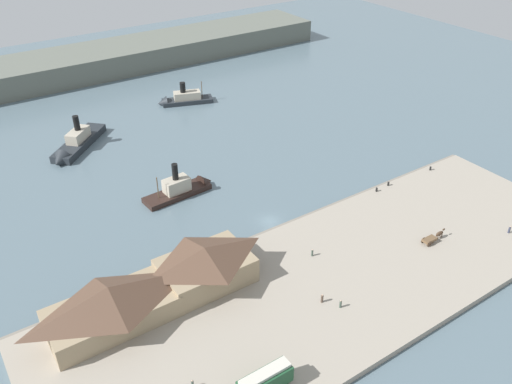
{
  "coord_description": "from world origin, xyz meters",
  "views": [
    {
      "loc": [
        -53.47,
        -74.22,
        65.11
      ],
      "look_at": [
        2.33,
        8.67,
        2.0
      ],
      "focal_mm": 37.21,
      "sensor_mm": 36.0,
      "label": 1
    }
  ],
  "objects_px": {
    "ferry_shed_customs_shed": "(205,264)",
    "pedestrian_by_tram": "(509,230)",
    "horse_cart": "(433,237)",
    "pedestrian_standing_center": "(322,299)",
    "pedestrian_near_cart": "(341,304)",
    "mooring_post_west": "(388,184)",
    "mooring_post_east": "(250,241)",
    "pedestrian_near_west_shed": "(312,253)",
    "mooring_post_center_east": "(377,190)",
    "street_tram": "(265,380)",
    "ferry_approaching_west": "(184,187)",
    "mooring_post_center_west": "(430,168)",
    "pedestrian_walking_west": "(192,384)",
    "ferry_shed_west_terminal": "(111,305)",
    "ferry_mid_harbor": "(181,99)",
    "ferry_near_quay": "(75,145)"
  },
  "relations": [
    {
      "from": "pedestrian_near_west_shed",
      "to": "ferry_shed_west_terminal",
      "type": "bearing_deg",
      "value": 172.84
    },
    {
      "from": "pedestrian_by_tram",
      "to": "mooring_post_west",
      "type": "relative_size",
      "value": 1.82
    },
    {
      "from": "horse_cart",
      "to": "pedestrian_walking_west",
      "type": "bearing_deg",
      "value": -176.06
    },
    {
      "from": "horse_cart",
      "to": "ferry_mid_harbor",
      "type": "relative_size",
      "value": 0.33
    },
    {
      "from": "ferry_mid_harbor",
      "to": "mooring_post_east",
      "type": "bearing_deg",
      "value": -107.03
    },
    {
      "from": "mooring_post_center_west",
      "to": "pedestrian_near_west_shed",
      "type": "bearing_deg",
      "value": -167.93
    },
    {
      "from": "pedestrian_by_tram",
      "to": "ferry_approaching_west",
      "type": "bearing_deg",
      "value": 131.91
    },
    {
      "from": "horse_cart",
      "to": "pedestrian_standing_center",
      "type": "distance_m",
      "value": 28.99
    },
    {
      "from": "horse_cart",
      "to": "ferry_approaching_west",
      "type": "bearing_deg",
      "value": 124.95
    },
    {
      "from": "ferry_approaching_west",
      "to": "mooring_post_center_west",
      "type": "bearing_deg",
      "value": -25.79
    },
    {
      "from": "pedestrian_near_west_shed",
      "to": "pedestrian_by_tram",
      "type": "bearing_deg",
      "value": -23.67
    },
    {
      "from": "pedestrian_near_cart",
      "to": "mooring_post_west",
      "type": "xyz_separation_m",
      "value": [
        35.37,
        23.34,
        -0.27
      ]
    },
    {
      "from": "pedestrian_near_west_shed",
      "to": "ferry_mid_harbor",
      "type": "height_order",
      "value": "ferry_mid_harbor"
    },
    {
      "from": "mooring_post_west",
      "to": "ferry_near_quay",
      "type": "relative_size",
      "value": 0.05
    },
    {
      "from": "pedestrian_walking_west",
      "to": "mooring_post_center_east",
      "type": "relative_size",
      "value": 1.71
    },
    {
      "from": "pedestrian_near_cart",
      "to": "pedestrian_near_west_shed",
      "type": "distance_m",
      "value": 14.06
    },
    {
      "from": "ferry_approaching_west",
      "to": "horse_cart",
      "type": "bearing_deg",
      "value": -55.05
    },
    {
      "from": "mooring_post_center_west",
      "to": "ferry_near_quay",
      "type": "bearing_deg",
      "value": 138.06
    },
    {
      "from": "ferry_shed_customs_shed",
      "to": "ferry_near_quay",
      "type": "bearing_deg",
      "value": 92.5
    },
    {
      "from": "pedestrian_standing_center",
      "to": "mooring_post_center_east",
      "type": "relative_size",
      "value": 1.91
    },
    {
      "from": "ferry_shed_customs_shed",
      "to": "pedestrian_near_west_shed",
      "type": "bearing_deg",
      "value": -14.11
    },
    {
      "from": "pedestrian_near_west_shed",
      "to": "ferry_shed_customs_shed",
      "type": "bearing_deg",
      "value": 165.89
    },
    {
      "from": "pedestrian_near_west_shed",
      "to": "ferry_approaching_west",
      "type": "height_order",
      "value": "ferry_approaching_west"
    },
    {
      "from": "ferry_shed_customs_shed",
      "to": "pedestrian_standing_center",
      "type": "relative_size",
      "value": 9.34
    },
    {
      "from": "mooring_post_center_east",
      "to": "ferry_approaching_west",
      "type": "height_order",
      "value": "ferry_approaching_west"
    },
    {
      "from": "ferry_approaching_west",
      "to": "mooring_post_east",
      "type": "bearing_deg",
      "value": -87.03
    },
    {
      "from": "ferry_shed_customs_shed",
      "to": "horse_cart",
      "type": "xyz_separation_m",
      "value": [
        42.63,
        -14.77,
        -2.87
      ]
    },
    {
      "from": "ferry_shed_customs_shed",
      "to": "mooring_post_east",
      "type": "relative_size",
      "value": 17.8
    },
    {
      "from": "pedestrian_near_west_shed",
      "to": "horse_cart",
      "type": "bearing_deg",
      "value": -23.33
    },
    {
      "from": "mooring_post_center_east",
      "to": "ferry_shed_west_terminal",
      "type": "bearing_deg",
      "value": -175.48
    },
    {
      "from": "pedestrian_walking_west",
      "to": "mooring_post_east",
      "type": "distance_m",
      "value": 34.5
    },
    {
      "from": "ferry_shed_west_terminal",
      "to": "ferry_mid_harbor",
      "type": "height_order",
      "value": "ferry_shed_west_terminal"
    },
    {
      "from": "mooring_post_east",
      "to": "ferry_approaching_west",
      "type": "bearing_deg",
      "value": 92.97
    },
    {
      "from": "mooring_post_center_east",
      "to": "pedestrian_standing_center",
      "type": "bearing_deg",
      "value": -148.42
    },
    {
      "from": "pedestrian_near_west_shed",
      "to": "mooring_post_center_east",
      "type": "bearing_deg",
      "value": 20.14
    },
    {
      "from": "pedestrian_near_cart",
      "to": "mooring_post_east",
      "type": "distance_m",
      "value": 23.41
    },
    {
      "from": "pedestrian_near_west_shed",
      "to": "mooring_post_center_east",
      "type": "distance_m",
      "value": 28.36
    },
    {
      "from": "ferry_near_quay",
      "to": "ferry_approaching_west",
      "type": "height_order",
      "value": "ferry_near_quay"
    },
    {
      "from": "pedestrian_near_west_shed",
      "to": "pedestrian_standing_center",
      "type": "distance_m",
      "value": 12.38
    },
    {
      "from": "mooring_post_east",
      "to": "ferry_approaching_west",
      "type": "distance_m",
      "value": 25.25
    },
    {
      "from": "ferry_approaching_west",
      "to": "street_tram",
      "type": "bearing_deg",
      "value": -106.01
    },
    {
      "from": "pedestrian_near_west_shed",
      "to": "mooring_post_west",
      "type": "relative_size",
      "value": 1.7
    },
    {
      "from": "ferry_shed_west_terminal",
      "to": "mooring_post_center_west",
      "type": "xyz_separation_m",
      "value": [
        81.79,
        4.78,
        -3.39
      ]
    },
    {
      "from": "ferry_shed_customs_shed",
      "to": "pedestrian_by_tram",
      "type": "relative_size",
      "value": 9.76
    },
    {
      "from": "mooring_post_center_east",
      "to": "street_tram",
      "type": "bearing_deg",
      "value": -150.01
    },
    {
      "from": "ferry_shed_west_terminal",
      "to": "street_tram",
      "type": "bearing_deg",
      "value": -62.47
    },
    {
      "from": "street_tram",
      "to": "mooring_post_east",
      "type": "bearing_deg",
      "value": 60.17
    },
    {
      "from": "street_tram",
      "to": "mooring_post_center_west",
      "type": "bearing_deg",
      "value": 23.01
    },
    {
      "from": "pedestrian_by_tram",
      "to": "mooring_post_center_west",
      "type": "bearing_deg",
      "value": 75.09
    },
    {
      "from": "ferry_shed_customs_shed",
      "to": "mooring_post_center_west",
      "type": "xyz_separation_m",
      "value": [
        64.45,
        4.43,
        -3.34
      ]
    }
  ]
}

